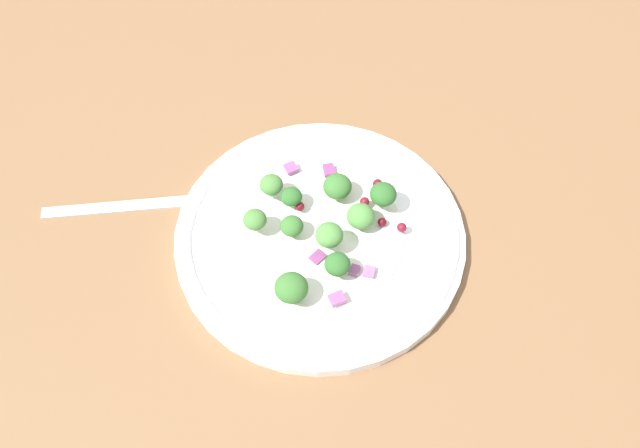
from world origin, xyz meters
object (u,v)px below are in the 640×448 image
(broccoli_floret_2, at_px, (292,226))
(fork, at_px, (153,203))
(broccoli_floret_1, at_px, (383,191))
(plate, at_px, (320,235))
(broccoli_floret_0, at_px, (361,217))

(broccoli_floret_2, height_order, fork, broccoli_floret_2)
(broccoli_floret_1, height_order, fork, broccoli_floret_1)
(plate, bearing_deg, fork, -13.16)
(broccoli_floret_2, bearing_deg, broccoli_floret_0, -170.16)
(plate, distance_m, fork, 0.16)
(broccoli_floret_0, distance_m, fork, 0.20)
(plate, xyz_separation_m, broccoli_floret_1, (-0.06, -0.03, 0.03))
(plate, xyz_separation_m, broccoli_floret_2, (0.03, 0.00, 0.02))
(broccoli_floret_0, distance_m, broccoli_floret_1, 0.03)
(broccoli_floret_0, bearing_deg, fork, -8.64)
(plate, distance_m, broccoli_floret_0, 0.04)
(broccoli_floret_2, relative_size, fork, 0.11)
(broccoli_floret_1, relative_size, fork, 0.13)
(broccoli_floret_1, bearing_deg, broccoli_floret_2, 23.22)
(broccoli_floret_1, relative_size, broccoli_floret_2, 1.18)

